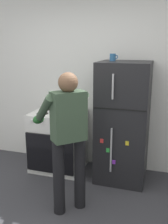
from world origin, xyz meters
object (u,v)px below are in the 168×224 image
Objects in this scene: person_cook at (67,130)px; stove_range at (58,141)px; refrigerator at (123,122)px; red_pot at (67,109)px; coffee_mug at (113,57)px.

stove_range is at bearing 119.14° from person_cook.
refrigerator is 1.84× the size of stove_range.
person_cook is 0.94m from red_pot.
refrigerator is at bearing 62.99° from person_cook.
refrigerator reaches higher than person_cook.
coffee_mug is at bearing 8.90° from red_pot.
stove_range is (-0.98, -0.01, -0.38)m from refrigerator.
red_pot is at bearing 111.75° from person_cook.
stove_range is at bearing -175.68° from coffee_mug.
refrigerator is 1.05m from stove_range.
refrigerator is at bearing 0.59° from stove_range.
stove_range is at bearing 166.08° from red_pot.
person_cook is (0.51, -0.91, 0.51)m from stove_range.
coffee_mug is (0.64, 0.10, 0.74)m from red_pot.
coffee_mug is at bearing 4.32° from stove_range.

